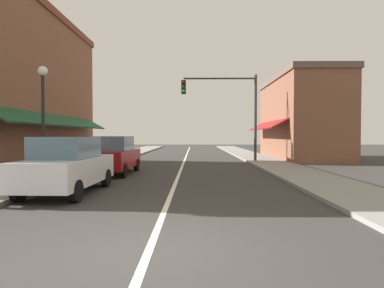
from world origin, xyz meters
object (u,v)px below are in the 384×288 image
Objects in this scene: parked_car_second_left at (114,155)px; traffic_signal_mast_arm at (230,103)px; street_lamp_left_near at (43,104)px; parked_car_nearest_left at (67,165)px.

traffic_signal_mast_arm reaches higher than parked_car_second_left.
parked_car_second_left is 4.12m from street_lamp_left_near.
traffic_signal_mast_arm is 12.52m from street_lamp_left_near.
parked_car_nearest_left is at bearing -90.52° from parked_car_second_left.
street_lamp_left_near is (-1.90, -2.98, 2.12)m from parked_car_second_left.
street_lamp_left_near is at bearing -121.09° from parked_car_second_left.
traffic_signal_mast_arm is (6.16, 6.55, 3.11)m from parked_car_second_left.
street_lamp_left_near reaches higher than parked_car_nearest_left.
parked_car_nearest_left is 1.00× the size of parked_car_second_left.
parked_car_nearest_left is at bearing -118.49° from traffic_signal_mast_arm.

